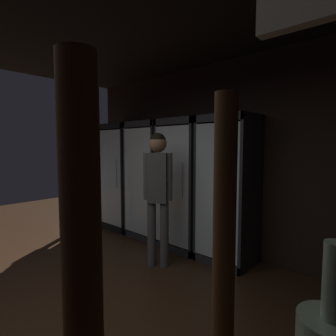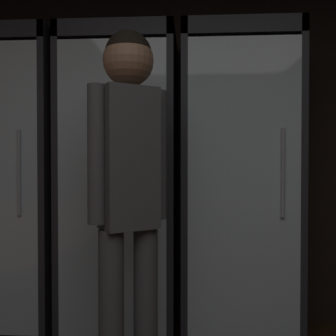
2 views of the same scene
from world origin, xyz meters
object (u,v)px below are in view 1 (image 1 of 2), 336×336
(cooler_left, at_px, (151,181))
(cooler_center, at_px, (186,185))
(cooler_right, at_px, (229,190))
(shopper_near, at_px, (158,184))
(cooler_far_left, at_px, (124,178))
(shopper_far, at_px, (68,181))

(cooler_left, bearing_deg, cooler_center, 0.10)
(cooler_right, distance_m, shopper_near, 0.98)
(cooler_far_left, height_order, shopper_near, cooler_far_left)
(cooler_center, bearing_deg, shopper_far, -150.93)
(cooler_right, bearing_deg, cooler_left, 179.97)
(cooler_left, xyz_separation_m, cooler_right, (1.52, -0.00, 0.00))
(cooler_far_left, xyz_separation_m, cooler_center, (1.52, 0.00, 0.01))
(cooler_center, bearing_deg, cooler_left, -179.90)
(cooler_far_left, relative_size, shopper_near, 1.14)
(cooler_right, bearing_deg, shopper_near, -126.64)
(cooler_right, bearing_deg, cooler_far_left, 179.96)
(cooler_center, bearing_deg, cooler_right, -0.17)
(cooler_far_left, xyz_separation_m, shopper_far, (-0.27, -0.99, 0.00))
(cooler_far_left, distance_m, cooler_left, 0.76)
(cooler_far_left, bearing_deg, cooler_left, -0.04)
(cooler_left, relative_size, shopper_far, 1.25)
(cooler_left, xyz_separation_m, shopper_far, (-1.03, -0.99, -0.00))
(cooler_left, xyz_separation_m, cooler_center, (0.76, 0.00, 0.00))
(shopper_near, relative_size, shopper_far, 1.10)
(cooler_left, relative_size, shopper_near, 1.14)
(shopper_far, bearing_deg, cooler_left, 43.99)
(cooler_right, bearing_deg, cooler_center, 179.83)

